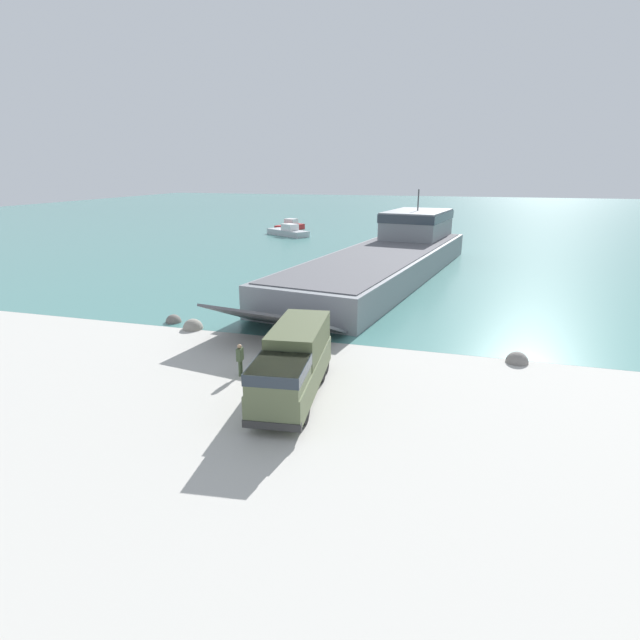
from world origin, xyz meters
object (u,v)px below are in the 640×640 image
object	(u,v)px
landing_craft	(391,253)
moored_boat_b	(288,232)
moored_boat_a	(290,226)
soldier_on_ramp	(240,358)
military_truck	(293,363)

from	to	relation	value
landing_craft	moored_boat_b	bearing A→B (deg)	137.90
moored_boat_a	moored_boat_b	distance (m)	7.77
landing_craft	soldier_on_ramp	xyz separation A→B (m)	(-3.43, -28.81, -0.98)
soldier_on_ramp	moored_boat_b	size ratio (longest dim) A/B	0.21
landing_craft	moored_boat_b	world-z (taller)	landing_craft
soldier_on_ramp	moored_boat_a	bearing A→B (deg)	-74.40
military_truck	moored_boat_b	distance (m)	59.18
soldier_on_ramp	moored_boat_b	xyz separation A→B (m)	(-16.75, 54.14, -0.37)
soldier_on_ramp	landing_craft	bearing A→B (deg)	-98.38
military_truck	moored_boat_a	bearing A→B (deg)	-166.92
moored_boat_a	moored_boat_b	world-z (taller)	moored_boat_a
soldier_on_ramp	moored_boat_b	bearing A→B (deg)	-74.39
soldier_on_ramp	moored_boat_a	distance (m)	64.45
moored_boat_a	landing_craft	bearing A→B (deg)	140.28
soldier_on_ramp	moored_boat_a	world-z (taller)	moored_boat_a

